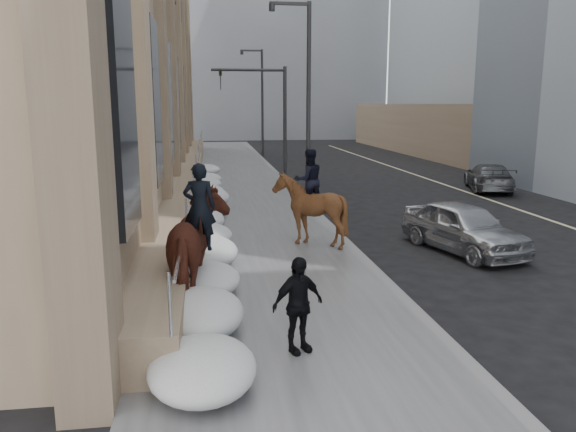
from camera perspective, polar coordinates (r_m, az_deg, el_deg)
The scene contains 15 objects.
ground at distance 10.13m, azimuth -0.41°, elevation -11.82°, with size 140.00×140.00×0.00m, color black.
sidewalk at distance 19.67m, azimuth -4.28°, elevation -0.23°, with size 5.00×80.00×0.12m, color #4E4E50.
curb at distance 20.00m, azimuth 3.23°, elevation -0.02°, with size 0.24×80.00×0.12m, color slate.
lane_line at distance 22.88m, azimuth 22.98°, elevation 0.38°, with size 0.15×70.00×0.01m, color #BFB78C.
bg_building_mid at distance 70.15m, azimuth -3.89°, elevation 19.47°, with size 30.00×12.00×28.00m, color slate.
bg_building_far at distance 81.60m, azimuth -11.77°, elevation 15.28°, with size 24.00×12.00×20.00m, color gray.
streetlight_mid at distance 23.58m, azimuth 1.72°, elevation 12.75°, with size 1.71×0.24×8.00m.
streetlight_far at distance 43.42m, azimuth -2.84°, elevation 12.06°, with size 1.71×0.24×8.00m.
traffic_signal at distance 31.41m, azimuth -2.02°, elevation 11.32°, with size 4.10×0.22×6.00m.
snow_bank at distance 17.69m, azimuth -8.48°, elevation -0.27°, with size 1.70×18.10×0.76m.
mounted_horse_left at distance 11.08m, azimuth -8.96°, elevation -3.00°, with size 1.30×2.64×2.75m.
mounted_horse_right at distance 15.54m, azimuth 2.17°, elevation 1.11°, with size 1.95×2.11×2.66m.
pedestrian at distance 8.88m, azimuth 1.00°, elevation -9.01°, with size 0.91×0.38×1.55m, color black.
car_silver at distance 16.00m, azimuth 17.39°, elevation -1.09°, with size 1.63×4.05×1.38m, color #B0B3B8.
car_grey at distance 27.90m, azimuth 19.71°, elevation 3.74°, with size 1.77×4.37×1.27m, color #52565A.
Camera 1 is at (-1.23, -9.23, 3.97)m, focal length 35.00 mm.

